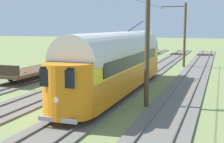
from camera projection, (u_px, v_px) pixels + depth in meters
ground_plane at (96, 88)px, 23.74m from camera, size 220.00×220.00×0.00m
track_streetcar_siding at (183, 92)px, 21.85m from camera, size 2.80×80.00×0.18m
track_adjacent_siding at (125, 88)px, 23.30m from camera, size 2.80×80.00×0.18m
track_third_siding at (73, 84)px, 24.74m from camera, size 2.80×80.00×0.18m
track_outer_siding at (27, 81)px, 26.19m from camera, size 2.80×80.00×0.18m
vintage_streetcar at (119, 61)px, 21.58m from camera, size 2.65×17.54×5.02m
flatcar_adjacent at (46, 67)px, 29.05m from camera, size 2.80×12.79×1.60m
catenary_pole_foreground at (184, 34)px, 35.38m from camera, size 2.95×0.28×7.37m
catenary_pole_mid_near at (146, 41)px, 17.65m from camera, size 2.95×0.28×7.37m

